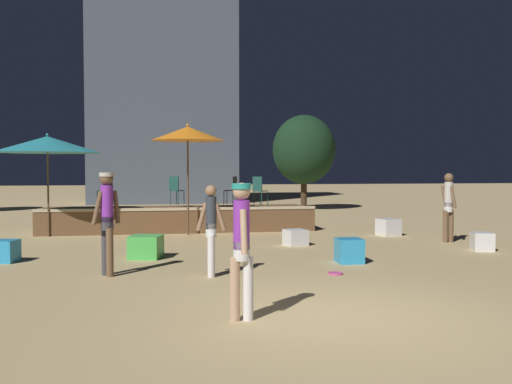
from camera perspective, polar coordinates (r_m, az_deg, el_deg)
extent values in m
plane|color=tan|center=(7.62, 8.06, -12.22)|extent=(120.00, 120.00, 0.00)
cube|color=brown|center=(18.01, -7.78, -2.66)|extent=(8.20, 2.33, 0.69)
cube|color=#CCB793|center=(16.86, -7.63, -1.70)|extent=(8.20, 0.12, 0.08)
cylinder|color=brown|center=(16.45, -6.82, 0.40)|extent=(0.05, 0.05, 2.71)
cone|color=orange|center=(16.47, -6.84, 5.82)|extent=(2.09, 2.09, 0.40)
sphere|color=orange|center=(16.48, -6.85, 6.66)|extent=(0.08, 0.08, 0.08)
cylinder|color=brown|center=(17.00, -20.07, -0.26)|extent=(0.05, 0.05, 2.36)
cone|color=teal|center=(17.00, -20.14, 4.49)|extent=(2.93, 2.93, 0.46)
sphere|color=teal|center=(17.01, -20.15, 5.39)|extent=(0.08, 0.08, 0.08)
cube|color=white|center=(14.32, 21.69, -4.63)|extent=(0.56, 0.56, 0.43)
cube|color=white|center=(14.27, 3.97, -4.56)|extent=(0.60, 0.60, 0.39)
cube|color=#2D9EDB|center=(12.76, -23.78, -5.43)|extent=(0.56, 0.56, 0.46)
cube|color=#4CC651|center=(12.45, -10.95, -5.40)|extent=(0.78, 0.78, 0.49)
cube|color=#2D9EDB|center=(11.78, 9.31, -5.81)|extent=(0.53, 0.53, 0.49)
cube|color=white|center=(16.75, 13.09, -3.44)|extent=(0.64, 0.64, 0.48)
cylinder|color=tan|center=(7.26, -2.13, -9.68)|extent=(0.13, 0.13, 0.80)
cylinder|color=white|center=(7.28, -0.79, -9.63)|extent=(0.13, 0.13, 0.80)
cylinder|color=white|center=(7.18, -1.46, -5.90)|extent=(0.21, 0.21, 0.24)
cylinder|color=purple|center=(7.14, -1.46, -3.29)|extent=(0.21, 0.21, 0.62)
cylinder|color=tan|center=(6.98, -1.23, -3.99)|extent=(0.08, 0.19, 0.55)
cylinder|color=tan|center=(7.32, -1.68, -3.70)|extent=(0.08, 0.14, 0.55)
sphere|color=tan|center=(7.11, -1.47, 0.05)|extent=(0.22, 0.22, 0.22)
cylinder|color=teal|center=(7.11, -1.47, 0.58)|extent=(0.24, 0.24, 0.07)
cylinder|color=white|center=(10.11, -4.51, -6.41)|extent=(0.13, 0.13, 0.75)
cylinder|color=#997051|center=(10.26, -4.50, -6.28)|extent=(0.13, 0.13, 0.75)
cylinder|color=white|center=(10.13, -4.51, -3.80)|extent=(0.19, 0.19, 0.24)
cylinder|color=#333842|center=(10.10, -4.51, -2.07)|extent=(0.19, 0.19, 0.57)
cylinder|color=#997051|center=(10.10, -3.62, -2.48)|extent=(0.23, 0.10, 0.51)
cylinder|color=#997051|center=(10.11, -5.41, -2.48)|extent=(0.22, 0.10, 0.51)
sphere|color=#997051|center=(10.07, -4.52, 0.13)|extent=(0.20, 0.20, 0.20)
cylinder|color=brown|center=(15.67, 18.92, -3.25)|extent=(0.13, 0.13, 0.83)
cylinder|color=brown|center=(15.56, 18.41, -3.28)|extent=(0.13, 0.13, 0.83)
cylinder|color=white|center=(15.58, 18.69, -1.45)|extent=(0.21, 0.21, 0.24)
cylinder|color=beige|center=(15.56, 18.71, -0.21)|extent=(0.21, 0.21, 0.64)
cylinder|color=brown|center=(15.70, 18.30, -0.43)|extent=(0.12, 0.24, 0.57)
cylinder|color=brown|center=(15.43, 19.11, -0.49)|extent=(0.12, 0.25, 0.57)
sphere|color=brown|center=(15.55, 18.73, 1.38)|extent=(0.23, 0.23, 0.23)
cylinder|color=brown|center=(10.45, -14.42, -5.88)|extent=(0.13, 0.13, 0.86)
cylinder|color=#3F3F47|center=(10.61, -14.85, -5.76)|extent=(0.13, 0.13, 0.86)
cylinder|color=#3F3F47|center=(10.47, -14.66, -3.05)|extent=(0.22, 0.22, 0.24)
cylinder|color=purple|center=(10.45, -14.68, -1.14)|extent=(0.22, 0.22, 0.66)
cylinder|color=brown|center=(10.53, -13.79, -1.47)|extent=(0.16, 0.14, 0.59)
cylinder|color=brown|center=(10.37, -15.59, -1.54)|extent=(0.23, 0.18, 0.59)
sphere|color=brown|center=(10.43, -14.71, 1.32)|extent=(0.23, 0.23, 0.23)
cylinder|color=beige|center=(10.43, -14.71, 1.70)|extent=(0.26, 0.26, 0.07)
cylinder|color=#1E4C47|center=(17.72, 1.17, -0.62)|extent=(0.02, 0.02, 0.45)
cylinder|color=#1E4C47|center=(17.90, 0.41, -0.59)|extent=(0.02, 0.02, 0.45)
cylinder|color=#1E4C47|center=(17.48, 0.56, -0.66)|extent=(0.02, 0.02, 0.45)
cylinder|color=#1E4C47|center=(17.67, -0.20, -0.63)|extent=(0.02, 0.02, 0.45)
cylinder|color=#1E4C47|center=(17.68, 0.48, 0.10)|extent=(0.40, 0.40, 0.02)
cube|color=#1E4C47|center=(17.54, 0.14, 0.82)|extent=(0.26, 0.29, 0.45)
cylinder|color=#1E4C47|center=(18.51, -14.88, -0.57)|extent=(0.02, 0.02, 0.45)
cylinder|color=#1E4C47|center=(18.32, -15.60, -0.61)|extent=(0.02, 0.02, 0.45)
cylinder|color=#1E4C47|center=(18.28, -14.27, -0.60)|extent=(0.02, 0.02, 0.45)
cylinder|color=#1E4C47|center=(18.09, -15.00, -0.64)|extent=(0.02, 0.02, 0.45)
cylinder|color=#1E4C47|center=(18.29, -14.94, 0.10)|extent=(0.40, 0.40, 0.02)
cube|color=#1E4C47|center=(18.15, -14.61, 0.80)|extent=(0.28, 0.27, 0.45)
cylinder|color=#2D3338|center=(18.35, -2.93, -0.52)|extent=(0.02, 0.02, 0.45)
cylinder|color=#2D3338|center=(18.06, -3.23, -0.57)|extent=(0.02, 0.02, 0.45)
cylinder|color=#2D3338|center=(18.25, -2.03, -0.53)|extent=(0.02, 0.02, 0.45)
cylinder|color=#2D3338|center=(17.97, -2.32, -0.58)|extent=(0.02, 0.02, 0.45)
cylinder|color=#2D3338|center=(18.15, -2.63, 0.16)|extent=(0.40, 0.40, 0.02)
cube|color=#2D3338|center=(18.09, -2.12, 0.87)|extent=(0.18, 0.34, 0.45)
cylinder|color=#1E4C47|center=(18.19, -7.21, -0.56)|extent=(0.02, 0.02, 0.45)
cylinder|color=#1E4C47|center=(18.37, -7.96, -0.54)|extent=(0.02, 0.02, 0.45)
cylinder|color=#1E4C47|center=(17.95, -7.79, -0.60)|extent=(0.02, 0.02, 0.45)
cylinder|color=#1E4C47|center=(18.14, -8.54, -0.58)|extent=(0.02, 0.02, 0.45)
cylinder|color=#1E4C47|center=(18.15, -7.88, 0.14)|extent=(0.40, 0.40, 0.02)
cube|color=#1E4C47|center=(18.01, -8.21, 0.84)|extent=(0.30, 0.25, 0.45)
cylinder|color=#E54C99|center=(10.51, 7.95, -8.06)|extent=(0.27, 0.27, 0.03)
cylinder|color=#3D2B1C|center=(26.45, 4.81, -0.18)|extent=(0.28, 0.28, 1.49)
ellipsoid|color=black|center=(26.44, 4.82, 4.25)|extent=(2.90, 2.90, 3.18)
cube|color=#4C5666|center=(32.85, -9.30, 10.86)|extent=(8.07, 3.77, 13.56)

